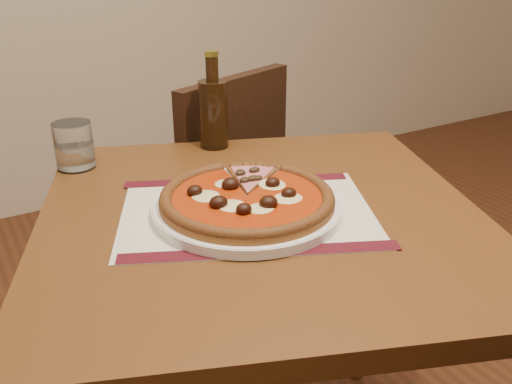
% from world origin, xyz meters
% --- Properties ---
extents(table, '(1.03, 1.03, 0.75)m').
position_xyz_m(table, '(-0.77, 1.16, 0.65)').
color(table, brown).
rests_on(table, ground).
extents(chair_far, '(0.53, 0.53, 0.87)m').
position_xyz_m(chair_far, '(-0.59, 1.76, 0.50)').
color(chair_far, black).
rests_on(chair_far, ground).
extents(placemat, '(0.55, 0.48, 0.00)m').
position_xyz_m(placemat, '(-0.79, 1.17, 0.75)').
color(placemat, beige).
rests_on(placemat, table).
extents(plate, '(0.34, 0.34, 0.02)m').
position_xyz_m(plate, '(-0.79, 1.17, 0.76)').
color(plate, white).
rests_on(plate, placemat).
extents(pizza, '(0.32, 0.32, 0.04)m').
position_xyz_m(pizza, '(-0.79, 1.17, 0.78)').
color(pizza, brown).
rests_on(pizza, plate).
extents(ham_slice, '(0.12, 0.15, 0.02)m').
position_xyz_m(ham_slice, '(-0.73, 1.25, 0.78)').
color(ham_slice, brown).
rests_on(ham_slice, plate).
extents(water_glass, '(0.10, 0.10, 0.10)m').
position_xyz_m(water_glass, '(-1.01, 1.54, 0.80)').
color(water_glass, white).
rests_on(water_glass, table).
extents(bottle, '(0.07, 0.07, 0.23)m').
position_xyz_m(bottle, '(-0.69, 1.51, 0.84)').
color(bottle, '#36200D').
rests_on(bottle, table).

